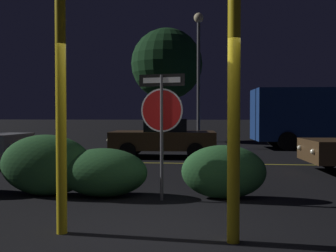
# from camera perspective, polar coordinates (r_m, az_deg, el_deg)

# --- Properties ---
(ground_plane) EXTENTS (260.00, 260.00, 0.00)m
(ground_plane) POSITION_cam_1_polar(r_m,az_deg,el_deg) (5.09, -2.15, -16.28)
(ground_plane) COLOR black
(road_center_stripe) EXTENTS (34.86, 0.12, 0.01)m
(road_center_stripe) POSITION_cam_1_polar(r_m,az_deg,el_deg) (12.25, 2.66, -5.70)
(road_center_stripe) COLOR gold
(road_center_stripe) RESTS_ON ground_plane
(stop_sign) EXTENTS (0.86, 0.18, 2.32)m
(stop_sign) POSITION_cam_1_polar(r_m,az_deg,el_deg) (6.85, -0.96, 2.30)
(stop_sign) COLOR #4C4C51
(stop_sign) RESTS_ON ground_plane
(yellow_pole_left) EXTENTS (0.14, 0.14, 3.52)m
(yellow_pole_left) POSITION_cam_1_polar(r_m,az_deg,el_deg) (5.12, -16.01, 3.76)
(yellow_pole_left) COLOR yellow
(yellow_pole_left) RESTS_ON ground_plane
(yellow_pole_right) EXTENTS (0.16, 0.16, 3.50)m
(yellow_pole_right) POSITION_cam_1_polar(r_m,az_deg,el_deg) (4.64, 10.00, 3.89)
(yellow_pole_right) COLOR yellow
(yellow_pole_right) RESTS_ON ground_plane
(hedge_bush_1) EXTENTS (1.84, 0.78, 1.19)m
(hedge_bush_1) POSITION_cam_1_polar(r_m,az_deg,el_deg) (7.69, -18.08, -5.69)
(hedge_bush_1) COLOR #2D6633
(hedge_bush_1) RESTS_ON ground_plane
(hedge_bush_2) EXTENTS (1.71, 0.99, 0.94)m
(hedge_bush_2) POSITION_cam_1_polar(r_m,az_deg,el_deg) (7.35, -9.83, -6.98)
(hedge_bush_2) COLOR #285B2D
(hedge_bush_2) RESTS_ON ground_plane
(hedge_bush_3) EXTENTS (1.59, 0.70, 1.01)m
(hedge_bush_3) POSITION_cam_1_polar(r_m,az_deg,el_deg) (7.15, 8.46, -6.92)
(hedge_bush_3) COLOR #2D6633
(hedge_bush_3) RESTS_ON ground_plane
(passing_car_2) EXTENTS (4.02, 2.14, 1.44)m
(passing_car_2) POSITION_cam_1_polar(r_m,az_deg,el_deg) (14.07, -0.64, -1.80)
(passing_car_2) COLOR brown
(passing_car_2) RESTS_ON ground_plane
(delivery_truck) EXTENTS (6.40, 2.78, 2.81)m
(delivery_truck) POSITION_cam_1_polar(r_m,az_deg,el_deg) (18.96, 22.61, 1.45)
(delivery_truck) COLOR navy
(delivery_truck) RESTS_ON ground_plane
(street_lamp) EXTENTS (0.47, 0.47, 6.41)m
(street_lamp) POSITION_cam_1_polar(r_m,az_deg,el_deg) (18.06, 4.69, 10.22)
(street_lamp) COLOR #4C4C51
(street_lamp) RESTS_ON ground_plane
(tree_1) EXTENTS (4.28, 4.28, 6.79)m
(tree_1) POSITION_cam_1_polar(r_m,az_deg,el_deg) (22.81, -0.19, 9.38)
(tree_1) COLOR #422D1E
(tree_1) RESTS_ON ground_plane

